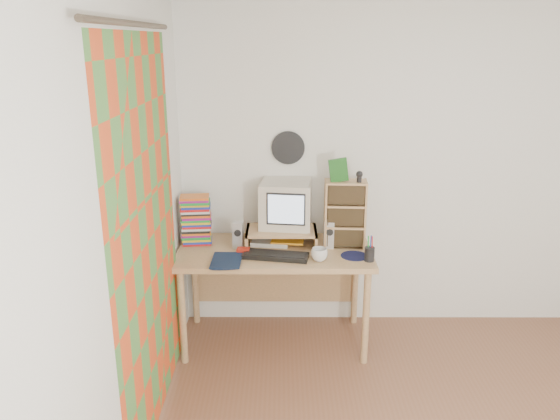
{
  "coord_description": "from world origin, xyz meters",
  "views": [
    {
      "loc": [
        -0.98,
        -2.31,
        2.21
      ],
      "look_at": [
        -0.99,
        1.33,
        1.07
      ],
      "focal_mm": 35.0,
      "sensor_mm": 36.0,
      "label": 1
    }
  ],
  "objects_px": {
    "dvd_stack": "(196,224)",
    "crt_monitor": "(286,205)",
    "cd_rack": "(345,214)",
    "diary": "(212,259)",
    "keyboard": "(276,256)",
    "desk": "(275,263)",
    "mug": "(319,255)"
  },
  "relations": [
    {
      "from": "keyboard",
      "to": "cd_rack",
      "type": "bearing_deg",
      "value": 34.96
    },
    {
      "from": "crt_monitor",
      "to": "cd_rack",
      "type": "bearing_deg",
      "value": -2.88
    },
    {
      "from": "keyboard",
      "to": "dvd_stack",
      "type": "bearing_deg",
      "value": 164.07
    },
    {
      "from": "crt_monitor",
      "to": "diary",
      "type": "xyz_separation_m",
      "value": [
        -0.51,
        -0.39,
        -0.26
      ]
    },
    {
      "from": "cd_rack",
      "to": "dvd_stack",
      "type": "bearing_deg",
      "value": -179.46
    },
    {
      "from": "keyboard",
      "to": "mug",
      "type": "bearing_deg",
      "value": 0.73
    },
    {
      "from": "dvd_stack",
      "to": "diary",
      "type": "relative_size",
      "value": 1.2
    },
    {
      "from": "desk",
      "to": "dvd_stack",
      "type": "distance_m",
      "value": 0.65
    },
    {
      "from": "dvd_stack",
      "to": "cd_rack",
      "type": "relative_size",
      "value": 0.6
    },
    {
      "from": "crt_monitor",
      "to": "dvd_stack",
      "type": "xyz_separation_m",
      "value": [
        -0.66,
        -0.02,
        -0.14
      ]
    },
    {
      "from": "dvd_stack",
      "to": "mug",
      "type": "bearing_deg",
      "value": -26.85
    },
    {
      "from": "keyboard",
      "to": "dvd_stack",
      "type": "height_order",
      "value": "dvd_stack"
    },
    {
      "from": "diary",
      "to": "cd_rack",
      "type": "bearing_deg",
      "value": 19.3
    },
    {
      "from": "crt_monitor",
      "to": "keyboard",
      "type": "height_order",
      "value": "crt_monitor"
    },
    {
      "from": "crt_monitor",
      "to": "keyboard",
      "type": "xyz_separation_m",
      "value": [
        -0.07,
        -0.31,
        -0.27
      ]
    },
    {
      "from": "cd_rack",
      "to": "mug",
      "type": "xyz_separation_m",
      "value": [
        -0.2,
        -0.28,
        -0.2
      ]
    },
    {
      "from": "crt_monitor",
      "to": "dvd_stack",
      "type": "relative_size",
      "value": 1.2
    },
    {
      "from": "dvd_stack",
      "to": "desk",
      "type": "bearing_deg",
      "value": -12.68
    },
    {
      "from": "crt_monitor",
      "to": "mug",
      "type": "distance_m",
      "value": 0.49
    },
    {
      "from": "keyboard",
      "to": "diary",
      "type": "relative_size",
      "value": 1.83
    },
    {
      "from": "dvd_stack",
      "to": "crt_monitor",
      "type": "bearing_deg",
      "value": -4.37
    },
    {
      "from": "crt_monitor",
      "to": "mug",
      "type": "height_order",
      "value": "crt_monitor"
    },
    {
      "from": "crt_monitor",
      "to": "dvd_stack",
      "type": "distance_m",
      "value": 0.68
    },
    {
      "from": "keyboard",
      "to": "crt_monitor",
      "type": "bearing_deg",
      "value": 87.2
    },
    {
      "from": "keyboard",
      "to": "diary",
      "type": "height_order",
      "value": "diary"
    },
    {
      "from": "mug",
      "to": "diary",
      "type": "distance_m",
      "value": 0.74
    },
    {
      "from": "dvd_stack",
      "to": "cd_rack",
      "type": "bearing_deg",
      "value": -9.05
    },
    {
      "from": "keyboard",
      "to": "cd_rack",
      "type": "distance_m",
      "value": 0.6
    },
    {
      "from": "dvd_stack",
      "to": "diary",
      "type": "bearing_deg",
      "value": -73.55
    },
    {
      "from": "cd_rack",
      "to": "diary",
      "type": "height_order",
      "value": "cd_rack"
    },
    {
      "from": "desk",
      "to": "dvd_stack",
      "type": "height_order",
      "value": "dvd_stack"
    },
    {
      "from": "keyboard",
      "to": "dvd_stack",
      "type": "relative_size",
      "value": 1.53
    }
  ]
}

